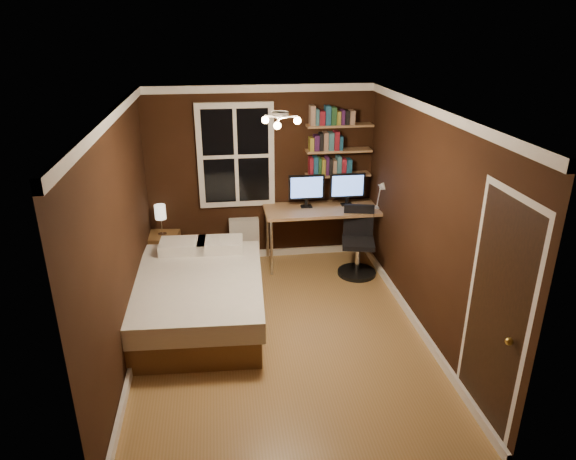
{
  "coord_description": "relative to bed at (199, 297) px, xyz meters",
  "views": [
    {
      "loc": [
        -0.59,
        -4.9,
        3.28
      ],
      "look_at": [
        0.15,
        0.45,
        1.07
      ],
      "focal_mm": 32.0,
      "sensor_mm": 36.0,
      "label": 1
    }
  ],
  "objects": [
    {
      "name": "desk_lamp",
      "position": [
        2.5,
        1.13,
        0.76
      ],
      "size": [
        0.14,
        0.32,
        0.44
      ],
      "primitive_type": null,
      "color": "silver",
      "rests_on": "desk"
    },
    {
      "name": "nightstand",
      "position": [
        -0.52,
        1.42,
        -0.03
      ],
      "size": [
        0.47,
        0.47,
        0.52
      ],
      "primitive_type": "cube",
      "rotation": [
        0.0,
        0.0,
        -0.12
      ],
      "color": "brown",
      "rests_on": "ground"
    },
    {
      "name": "bookshelf_upper",
      "position": [
        1.98,
        1.55,
        1.65
      ],
      "size": [
        0.92,
        0.22,
        0.03
      ],
      "primitive_type": "cube",
      "color": "#AB8153",
      "rests_on": "wall_back"
    },
    {
      "name": "bedside_lamp",
      "position": [
        -0.52,
        1.42,
        0.45
      ],
      "size": [
        0.15,
        0.15,
        0.44
      ],
      "primitive_type": null,
      "color": "white",
      "rests_on": "nightstand"
    },
    {
      "name": "office_chair",
      "position": [
        2.15,
        0.91,
        0.06
      ],
      "size": [
        0.53,
        0.53,
        0.96
      ],
      "rotation": [
        0.0,
        0.0,
        -0.22
      ],
      "color": "black",
      "rests_on": "ground"
    },
    {
      "name": "ceiling_fixture",
      "position": [
        0.9,
        -0.53,
        2.1
      ],
      "size": [
        0.44,
        0.44,
        0.18
      ],
      "primitive_type": null,
      "color": "beige",
      "rests_on": "ceiling"
    },
    {
      "name": "bookshelf_middle",
      "position": [
        1.98,
        1.55,
        1.3
      ],
      "size": [
        0.92,
        0.22,
        0.03
      ],
      "primitive_type": "cube",
      "color": "#AB8153",
      "rests_on": "wall_back"
    },
    {
      "name": "desk",
      "position": [
        1.79,
        1.32,
        0.48
      ],
      "size": [
        1.77,
        0.66,
        0.84
      ],
      "color": "#AB8153",
      "rests_on": "ground"
    },
    {
      "name": "books_row_upper",
      "position": [
        1.98,
        1.55,
        1.78
      ],
      "size": [
        0.54,
        0.16,
        0.23
      ],
      "primitive_type": null,
      "color": "#23522A",
      "rests_on": "bookshelf_upper"
    },
    {
      "name": "floor",
      "position": [
        0.9,
        -0.43,
        -0.3
      ],
      "size": [
        4.2,
        4.2,
        0.0
      ],
      "primitive_type": "plane",
      "color": "olive",
      "rests_on": "ground"
    },
    {
      "name": "wall_right",
      "position": [
        2.5,
        -0.43,
        0.95
      ],
      "size": [
        0.04,
        4.2,
        2.5
      ],
      "primitive_type": "cube",
      "color": "black",
      "rests_on": "ground"
    },
    {
      "name": "bookshelf_lower",
      "position": [
        1.98,
        1.55,
        0.95
      ],
      "size": [
        0.92,
        0.22,
        0.03
      ],
      "primitive_type": "cube",
      "color": "#AB8153",
      "rests_on": "wall_back"
    },
    {
      "name": "door",
      "position": [
        2.49,
        -1.98,
        0.73
      ],
      "size": [
        0.03,
        0.82,
        2.05
      ],
      "primitive_type": null,
      "color": "black",
      "rests_on": "ground"
    },
    {
      "name": "books_row_lower",
      "position": [
        1.98,
        1.55,
        1.08
      ],
      "size": [
        0.6,
        0.16,
        0.23
      ],
      "primitive_type": null,
      "color": "maroon",
      "rests_on": "bookshelf_lower"
    },
    {
      "name": "ceiling",
      "position": [
        0.9,
        -0.43,
        2.2
      ],
      "size": [
        3.2,
        4.2,
        0.02
      ],
      "primitive_type": "cube",
      "color": "white",
      "rests_on": "wall_back"
    },
    {
      "name": "monitor_right",
      "position": [
        2.09,
        1.41,
        0.78
      ],
      "size": [
        0.5,
        0.12,
        0.47
      ],
      "primitive_type": null,
      "color": "black",
      "rests_on": "desk"
    },
    {
      "name": "window",
      "position": [
        0.55,
        1.63,
        1.25
      ],
      "size": [
        1.06,
        0.06,
        1.46
      ],
      "primitive_type": "cube",
      "color": "white",
      "rests_on": "wall_back"
    },
    {
      "name": "wall_back",
      "position": [
        0.9,
        1.67,
        0.95
      ],
      "size": [
        3.2,
        0.04,
        2.5
      ],
      "primitive_type": "cube",
      "color": "black",
      "rests_on": "ground"
    },
    {
      "name": "books_row_middle",
      "position": [
        1.98,
        1.55,
        1.43
      ],
      "size": [
        0.42,
        0.16,
        0.23
      ],
      "primitive_type": null,
      "color": "#1A5379",
      "rests_on": "bookshelf_middle"
    },
    {
      "name": "radiator",
      "position": [
        0.62,
        1.55,
        0.02
      ],
      "size": [
        0.43,
        0.15,
        0.64
      ],
      "primitive_type": "cube",
      "color": "white",
      "rests_on": "ground"
    },
    {
      "name": "door_knob",
      "position": [
        2.45,
        -2.28,
        0.7
      ],
      "size": [
        0.06,
        0.06,
        0.06
      ],
      "primitive_type": "sphere",
      "color": "gold",
      "rests_on": "door"
    },
    {
      "name": "monitor_left",
      "position": [
        1.51,
        1.41,
        0.78
      ],
      "size": [
        0.5,
        0.12,
        0.47
      ],
      "primitive_type": null,
      "color": "black",
      "rests_on": "desk"
    },
    {
      "name": "wall_left",
      "position": [
        -0.7,
        -0.43,
        0.95
      ],
      "size": [
        0.04,
        4.2,
        2.5
      ],
      "primitive_type": "cube",
      "color": "black",
      "rests_on": "ground"
    },
    {
      "name": "bed",
      "position": [
        0.0,
        0.0,
        0.0
      ],
      "size": [
        1.57,
        2.11,
        0.69
      ],
      "rotation": [
        0.0,
        0.0,
        -0.05
      ],
      "color": "brown",
      "rests_on": "ground"
    }
  ]
}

